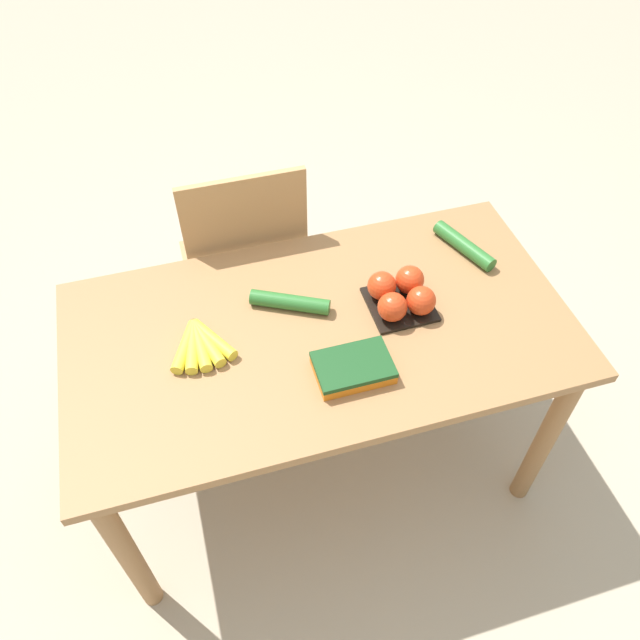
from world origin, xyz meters
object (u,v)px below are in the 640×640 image
Objects in this scene: cucumber_near at (464,246)px; cucumber_far at (290,302)px; banana_bunch at (200,344)px; chair at (247,270)px; tomato_pack at (401,295)px; carrot_bag at (353,367)px.

cucumber_near is 1.03× the size of cucumber_far.
cucumber_near is (0.83, 0.15, 0.01)m from banana_bunch.
chair reaches higher than tomato_pack.
cucumber_far is at bearing 165.08° from tomato_pack.
tomato_pack is at bearing -14.92° from cucumber_far.
cucumber_near is at bearing 30.53° from tomato_pack.
chair is 0.77m from cucumber_near.
carrot_bag is at bearing 102.48° from chair.
tomato_pack reaches higher than cucumber_near.
banana_bunch is at bearing 67.61° from chair.
banana_bunch is 0.81× the size of cucumber_far.
cucumber_near reaches higher than carrot_bag.
cucumber_near and cucumber_far have the same top height.
cucumber_far is (-0.57, -0.08, 0.00)m from cucumber_near.
cucumber_near is (0.62, -0.36, 0.27)m from chair.
tomato_pack is 0.90× the size of carrot_bag.
cucumber_far is at bearing -172.10° from cucumber_near.
banana_bunch is 1.00× the size of tomato_pack.
cucumber_near reaches higher than banana_bunch.
tomato_pack is (0.36, -0.52, 0.29)m from chair.
cucumber_near is at bearing 150.27° from chair.
carrot_bag reaches higher than banana_bunch.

